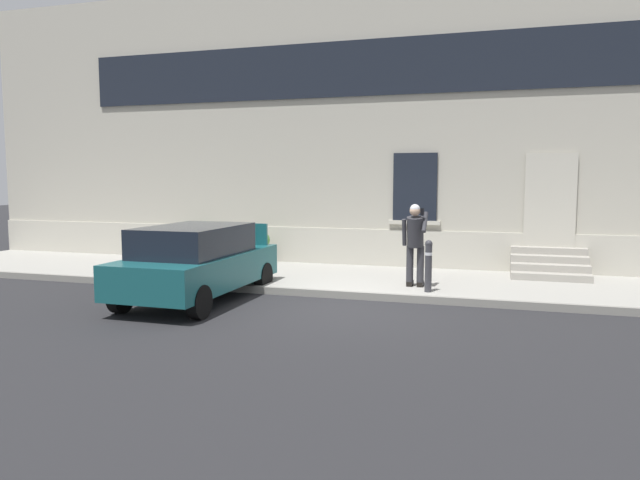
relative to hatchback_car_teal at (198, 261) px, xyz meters
name	(u,v)px	position (x,y,z in m)	size (l,w,h in m)	color
ground_plane	(334,308)	(2.77, 0.11, -0.79)	(80.00, 80.00, 0.00)	#232326
sidewalk	(367,280)	(2.77, 2.91, -0.71)	(24.00, 3.60, 0.15)	#99968E
curb_edge	(347,295)	(2.77, 1.05, -0.71)	(24.00, 0.12, 0.15)	gray
building_facade	(389,129)	(2.78, 5.40, 2.94)	(24.00, 1.52, 7.50)	#B2AD9E
entrance_stoop	(549,266)	(6.80, 4.23, -0.40)	(1.71, 1.28, 0.64)	#9E998E
hatchback_car_teal	(198,261)	(0.00, 0.00, 0.00)	(1.83, 4.09, 1.50)	#165156
bollard_near_person	(428,264)	(4.34, 1.46, -0.08)	(0.15, 0.15, 1.04)	#333338
person_on_phone	(415,240)	(4.00, 1.93, 0.36)	(0.51, 0.52, 1.74)	#2D2D33
planter_terracotta	(196,244)	(-2.40, 4.34, -0.18)	(0.44, 0.44, 0.86)	#B25B38
planter_charcoal	(262,247)	(-0.35, 4.14, -0.18)	(0.44, 0.44, 0.86)	#2D2D30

